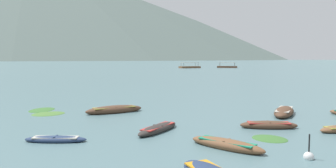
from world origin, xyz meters
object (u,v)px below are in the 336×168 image
at_px(rowboat_1, 227,145).
at_px(rowboat_10, 56,139).
at_px(mooring_buoy, 309,156).
at_px(ferry_0, 227,67).
at_px(rowboat_8, 284,112).
at_px(rowboat_5, 114,110).
at_px(rowboat_2, 269,125).
at_px(ferry_1, 190,67).
at_px(rowboat_6, 158,129).

distance_m(rowboat_1, rowboat_10, 8.17).
bearing_deg(rowboat_10, mooring_buoy, -12.00).
bearing_deg(ferry_0, rowboat_8, -97.05).
height_order(rowboat_1, rowboat_5, rowboat_5).
bearing_deg(rowboat_1, rowboat_5, 126.63).
bearing_deg(rowboat_2, ferry_0, 82.10).
distance_m(rowboat_2, rowboat_5, 11.17).
height_order(ferry_1, mooring_buoy, ferry_1).
bearing_deg(ferry_1, rowboat_5, -95.23).
distance_m(rowboat_8, ferry_1, 112.62).
distance_m(rowboat_5, ferry_1, 112.46).
xyz_separation_m(rowboat_8, mooring_buoy, (-2.40, -10.09, -0.11)).
height_order(rowboat_5, rowboat_6, rowboat_5).
height_order(rowboat_6, ferry_0, ferry_0).
bearing_deg(rowboat_10, rowboat_6, 25.51).
relative_size(ferry_1, mooring_buoy, 8.35).
relative_size(rowboat_8, ferry_1, 0.46).
relative_size(rowboat_2, rowboat_8, 0.77).
bearing_deg(rowboat_6, rowboat_8, 31.77).
height_order(rowboat_2, ferry_1, ferry_1).
bearing_deg(rowboat_2, mooring_buoy, -90.50).
xyz_separation_m(rowboat_1, rowboat_6, (-3.27, 3.24, -0.02)).
relative_size(rowboat_2, mooring_buoy, 2.93).
bearing_deg(mooring_buoy, rowboat_2, 89.50).
xyz_separation_m(rowboat_6, mooring_buoy, (6.33, -4.69, -0.05)).
distance_m(rowboat_6, rowboat_8, 10.26).
relative_size(rowboat_8, ferry_0, 0.48).
height_order(rowboat_6, rowboat_10, rowboat_6).
height_order(rowboat_8, rowboat_10, rowboat_8).
height_order(rowboat_2, mooring_buoy, mooring_buoy).
distance_m(rowboat_1, rowboat_2, 5.28).
bearing_deg(rowboat_6, mooring_buoy, -36.53).
xyz_separation_m(rowboat_5, rowboat_8, (12.34, -0.62, 0.00)).
bearing_deg(rowboat_10, rowboat_1, -6.51).
bearing_deg(rowboat_1, rowboat_2, 53.91).
xyz_separation_m(rowboat_1, rowboat_2, (3.11, 4.26, -0.00)).
xyz_separation_m(rowboat_2, ferry_1, (0.27, 116.98, 0.28)).
xyz_separation_m(rowboat_1, rowboat_10, (-8.12, 0.93, -0.06)).
bearing_deg(rowboat_8, rowboat_2, -118.19).
relative_size(rowboat_10, mooring_buoy, 2.66).
bearing_deg(ferry_1, ferry_0, 12.76).
distance_m(rowboat_1, rowboat_8, 10.22).
xyz_separation_m(rowboat_8, rowboat_10, (-13.57, -7.72, -0.10)).
bearing_deg(ferry_0, rowboat_10, -102.71).
bearing_deg(rowboat_6, rowboat_10, -154.49).
height_order(rowboat_1, ferry_1, ferry_1).
bearing_deg(rowboat_5, ferry_1, 84.77).
xyz_separation_m(rowboat_5, rowboat_10, (-1.24, -8.33, -0.10)).
bearing_deg(rowboat_2, rowboat_10, -163.44).
distance_m(rowboat_5, mooring_buoy, 14.61).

